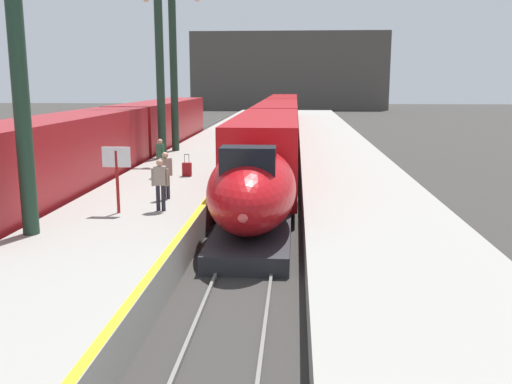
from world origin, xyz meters
name	(u,v)px	position (x,y,z in m)	size (l,w,h in m)	color
platform_left	(189,175)	(-4.05, 24.75, 0.53)	(4.80, 110.00, 1.05)	gray
platform_right	(349,176)	(4.05, 24.75, 0.53)	(4.80, 110.00, 1.05)	gray
platform_left_safety_stripe	(233,165)	(-1.77, 24.75, 1.05)	(0.20, 107.80, 0.01)	yellow
rail_main_left	(257,175)	(-0.75, 27.50, 0.06)	(0.08, 110.00, 0.12)	slate
rail_main_right	(284,176)	(0.75, 27.50, 0.06)	(0.08, 110.00, 0.12)	slate
rail_secondary_left	(114,174)	(-8.85, 27.50, 0.06)	(0.08, 110.00, 0.12)	slate
rail_secondary_right	(140,174)	(-7.35, 27.50, 0.06)	(0.08, 110.00, 0.12)	slate
highspeed_train_main	(277,126)	(0.00, 38.56, 1.96)	(2.92, 56.67, 3.60)	#B20F14
regional_train_adjacent	(124,138)	(-8.10, 27.27, 2.13)	(2.85, 36.60, 3.80)	maroon
station_column_mid	(14,8)	(-5.90, 11.30, 7.02)	(4.00, 0.68, 10.03)	#1E3828
station_column_far	(159,41)	(-5.90, 27.04, 7.26)	(4.00, 0.68, 10.47)	#1E3828
station_column_distant	(173,52)	(-5.90, 30.47, 6.88)	(4.00, 0.68, 9.77)	#1E3828
passenger_near_edge	(160,155)	(-4.50, 20.75, 2.04)	(0.42, 0.44, 1.69)	#23232D
passenger_mid_platform	(160,181)	(-2.98, 14.32, 2.04)	(0.57, 0.24, 1.69)	#23232D
passenger_far_waiting	(166,172)	(-3.23, 16.18, 2.04)	(0.42, 0.45, 1.69)	#23232D
rolling_suitcase	(187,169)	(-3.43, 21.15, 1.35)	(0.40, 0.22, 0.98)	maroon
departure_info_board	(117,166)	(-4.27, 13.95, 2.56)	(0.90, 0.10, 2.12)	maroon
terminus_back_wall	(289,71)	(0.00, 102.00, 7.00)	(36.00, 2.00, 14.00)	#4C4742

